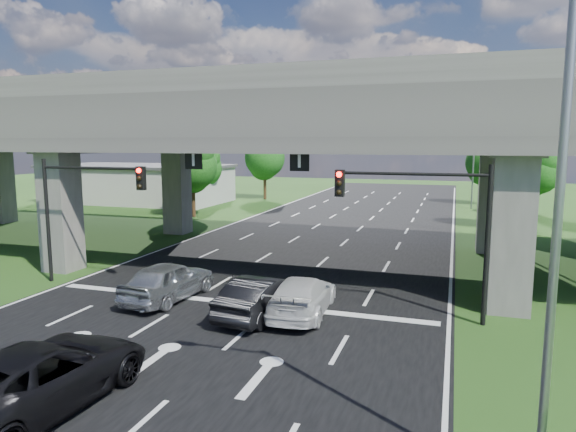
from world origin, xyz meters
The scene contains 19 objects.
ground centered at (0.00, 0.00, 0.00)m, with size 160.00×160.00×0.00m, color #214315.
road centered at (0.00, 10.00, 0.01)m, with size 18.00×120.00×0.03m, color black.
overpass centered at (0.00, 12.00, 7.92)m, with size 80.00×15.00×10.00m.
warehouse centered at (-26.00, 35.00, 2.00)m, with size 20.00×10.00×4.00m, color #9E9E99.
signal_right centered at (7.82, 3.94, 4.19)m, with size 5.76×0.54×6.00m.
signal_left centered at (-7.82, 3.94, 4.19)m, with size 5.76×0.54×6.00m.
streetlight_near centered at (10.10, -6.00, 5.85)m, with size 3.38×0.25×10.00m.
streetlight_far centered at (10.10, 24.00, 5.85)m, with size 3.38×0.25×10.00m.
streetlight_beyond centered at (10.10, 40.00, 5.85)m, with size 3.38×0.25×10.00m.
tree_left_near centered at (-13.95, 26.00, 4.82)m, with size 4.50×4.50×7.80m.
tree_left_mid centered at (-16.95, 34.00, 4.17)m, with size 3.91×3.90×6.76m.
tree_left_far centered at (-12.95, 42.00, 5.14)m, with size 4.80×4.80×8.32m.
tree_right_near centered at (13.05, 28.00, 4.50)m, with size 4.20×4.20×7.28m.
tree_right_mid centered at (16.05, 36.00, 4.17)m, with size 3.91×3.90×6.76m.
tree_right_far centered at (12.05, 44.00, 4.82)m, with size 4.50×4.50×7.80m.
car_silver centered at (-2.79, 3.00, 0.88)m, with size 2.00×4.97×1.69m, color #B1B5B9.
car_dark centered at (1.80, 2.26, 0.82)m, with size 1.68×4.82×1.59m, color black.
car_white centered at (3.22, 3.00, 0.77)m, with size 2.08×5.12×1.49m, color silver.
car_trailing centered at (-1.05, -5.99, 0.88)m, with size 2.81×6.09×1.69m, color black.
Camera 1 is at (8.77, -15.81, 6.77)m, focal length 32.00 mm.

